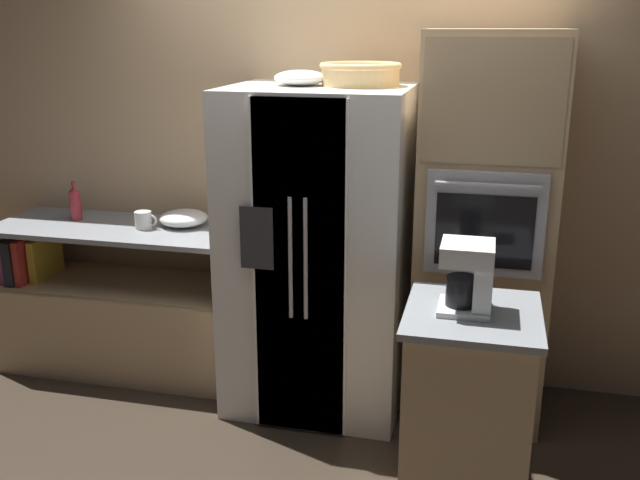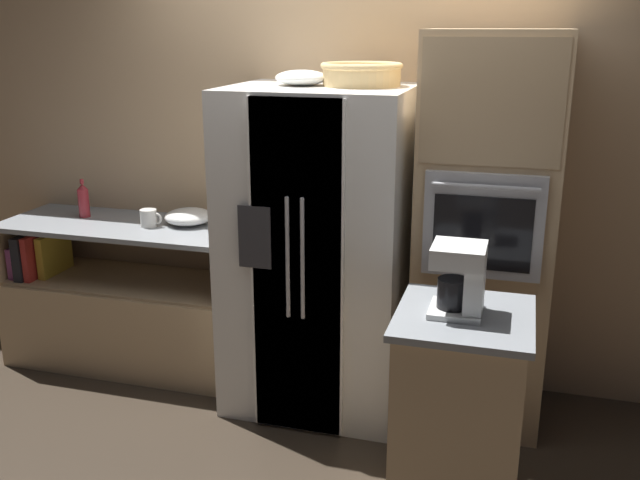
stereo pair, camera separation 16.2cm
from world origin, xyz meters
TOP-DOWN VIEW (x-y plane):
  - ground_plane at (0.00, 0.00)m, footprint 20.00×20.00m
  - wall_back at (0.00, 0.46)m, footprint 12.00×0.06m
  - counter_left at (-1.34, 0.12)m, footprint 1.49×0.61m
  - refrigerator at (-0.06, 0.01)m, footprint 0.94×0.85m
  - wall_oven at (0.81, 0.10)m, footprint 0.68×0.70m
  - island_counter at (0.79, -0.78)m, footprint 0.55×0.60m
  - wicker_basket at (0.14, 0.09)m, footprint 0.42×0.42m
  - fruit_bowl at (-0.16, 0.04)m, footprint 0.27×0.27m
  - bottle_tall at (-1.63, 0.19)m, footprint 0.07×0.07m
  - mug at (-1.13, 0.10)m, footprint 0.14×0.10m
  - mixing_bowl at (-0.93, 0.22)m, footprint 0.29×0.29m
  - coffee_maker at (0.77, -0.78)m, footprint 0.21×0.22m

SIDE VIEW (x-z plane):
  - ground_plane at x=0.00m, z-range 0.00..0.00m
  - counter_left at x=-1.34m, z-range -0.12..0.78m
  - island_counter at x=0.79m, z-range 0.00..0.92m
  - refrigerator at x=-0.06m, z-range 0.00..1.75m
  - mixing_bowl at x=-0.93m, z-range 0.90..1.00m
  - mug at x=-1.13m, z-range 0.90..1.01m
  - bottle_tall at x=-1.63m, z-range 0.89..1.13m
  - wall_oven at x=0.81m, z-range 0.00..2.03m
  - coffee_maker at x=0.77m, z-range 0.93..1.22m
  - wall_back at x=0.00m, z-range 0.00..2.80m
  - fruit_bowl at x=-0.16m, z-range 1.75..1.83m
  - wicker_basket at x=0.14m, z-range 1.76..1.87m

